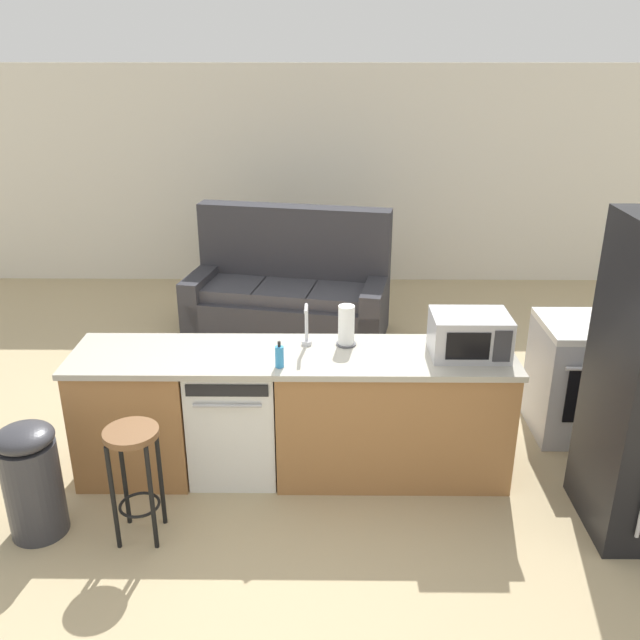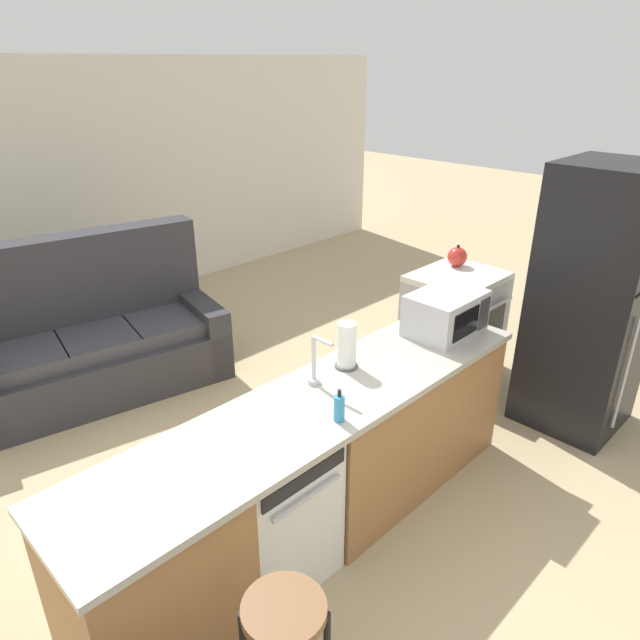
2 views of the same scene
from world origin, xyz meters
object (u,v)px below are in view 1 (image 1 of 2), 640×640
Objects in this scene: dishwasher at (235,416)px; paper_towel_roll at (346,326)px; kettle at (614,306)px; stove_range at (587,378)px; microwave at (470,335)px; couch at (290,294)px; soap_bottle at (279,356)px; bar_stool at (134,460)px; trash_bin at (32,479)px.

paper_towel_roll is (0.76, 0.15, 0.62)m from dishwasher.
stove_range is at bearing -142.29° from kettle.
microwave is (-1.04, -0.55, 0.59)m from stove_range.
stove_range is 1.80× the size of microwave.
couch is (-1.31, 2.53, -0.65)m from microwave.
bar_stool is at bearing -148.61° from soap_bottle.
kettle is 3.18m from couch.
bar_stool is 0.35× the size of couch.
soap_bottle is at bearing -31.24° from dishwasher.
kettle is at bearing 37.71° from stove_range.
bar_stool is (-1.26, -0.85, -0.50)m from paper_towel_roll.
soap_bottle is at bearing -141.25° from paper_towel_roll.
microwave is 2.84× the size of soap_bottle.
soap_bottle is (-0.43, -0.34, -0.07)m from paper_towel_roll.
kettle is at bearing 13.78° from dishwasher.
paper_towel_roll is at bearing 10.83° from dishwasher.
stove_range is at bearing 27.78° from microwave.
couch is (0.25, 2.53, -0.03)m from dishwasher.
stove_range is 3.07m from couch.
kettle is 3.58m from bar_stool.
soap_bottle is 0.08× the size of couch.
couch reaches higher than soap_bottle.
trash_bin is at bearing -161.88° from stove_range.
trash_bin is (-3.91, -1.35, -0.61)m from kettle.
soap_bottle is (-1.23, -0.20, -0.07)m from microwave.
microwave is 2.92m from couch.
bar_stool is (-0.83, -0.51, -0.44)m from soap_bottle.
trash_bin is at bearing 177.34° from bar_stool.
kettle is 0.28× the size of bar_stool.
dishwasher is at bearing -166.22° from kettle.
bar_stool is at bearing -157.99° from stove_range.
microwave is 0.68× the size of bar_stool.
microwave is at bearing -152.22° from stove_range.
couch is at bearing 66.57° from trash_bin.
stove_range reaches higher than dishwasher.
microwave is 1.39m from kettle.
microwave is 2.44× the size of kettle.
dishwasher is at bearing 30.66° from trash_bin.
bar_stool is at bearing -157.06° from kettle.
soap_bottle is 1.65m from trash_bin.
kettle is (2.01, 0.53, -0.05)m from paper_towel_roll.
trash_bin is 0.35× the size of couch.
microwave is 1.25m from soap_bottle.
microwave reaches higher than soap_bottle.
dishwasher is 0.93× the size of stove_range.
soap_bottle is 2.59m from kettle.
soap_bottle is at bearing 17.96° from trash_bin.
kettle is (1.21, 0.68, -0.05)m from microwave.
stove_range is 5.11× the size of soap_bottle.
stove_range is at bearing 11.91° from dishwasher.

